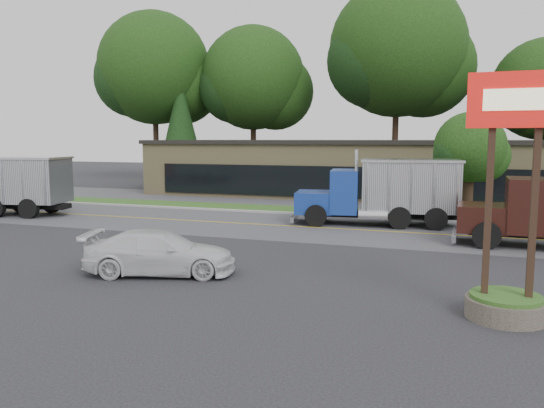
{
  "coord_description": "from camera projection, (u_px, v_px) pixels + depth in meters",
  "views": [
    {
      "loc": [
        9.13,
        -16.29,
        4.39
      ],
      "look_at": [
        2.34,
        3.64,
        1.8
      ],
      "focal_mm": 35.0,
      "sensor_mm": 36.0,
      "label": 1
    }
  ],
  "objects": [
    {
      "name": "far_parking",
      "position": [
        315.0,
        201.0,
        37.56
      ],
      "size": [
        60.0,
        7.0,
        0.02
      ],
      "primitive_type": "cube",
      "color": "#5B5B61",
      "rests_on": "ground"
    },
    {
      "name": "bilo_sign",
      "position": [
        509.0,
        237.0,
        12.81
      ],
      "size": [
        2.2,
        1.9,
        5.95
      ],
      "color": "#6B6054",
      "rests_on": "ground"
    },
    {
      "name": "tree_verge",
      "position": [
        471.0,
        151.0,
        29.23
      ],
      "size": [
        4.12,
        3.88,
        5.88
      ],
      "color": "#382619",
      "rests_on": "ground"
    },
    {
      "name": "grass_verge",
      "position": [
        295.0,
        210.0,
        32.86
      ],
      "size": [
        60.0,
        3.4,
        0.03
      ],
      "primitive_type": "cube",
      "color": "#29541C",
      "rests_on": "ground"
    },
    {
      "name": "road",
      "position": [
        263.0,
        225.0,
        27.22
      ],
      "size": [
        60.0,
        8.0,
        0.02
      ],
      "primitive_type": "cube",
      "color": "#5B5B61",
      "rests_on": "ground"
    },
    {
      "name": "strip_mall",
      "position": [
        358.0,
        169.0,
        42.31
      ],
      "size": [
        32.0,
        12.0,
        4.0
      ],
      "primitive_type": "cube",
      "color": "tan",
      "rests_on": "ground"
    },
    {
      "name": "curb",
      "position": [
        287.0,
        214.0,
        31.17
      ],
      "size": [
        60.0,
        0.3,
        0.12
      ],
      "primitive_type": "cube",
      "color": "#9E9E99",
      "rests_on": "ground"
    },
    {
      "name": "dump_truck_blue",
      "position": [
        386.0,
        190.0,
        26.87
      ],
      "size": [
        8.42,
        3.74,
        3.36
      ],
      "rotation": [
        0.0,
        0.0,
        3.29
      ],
      "color": "black",
      "rests_on": "ground"
    },
    {
      "name": "center_line",
      "position": [
        263.0,
        225.0,
        27.22
      ],
      "size": [
        60.0,
        0.12,
        0.01
      ],
      "primitive_type": "cube",
      "color": "gold",
      "rests_on": "ground"
    },
    {
      "name": "ground",
      "position": [
        177.0,
        264.0,
        18.77
      ],
      "size": [
        140.0,
        140.0,
        0.0
      ],
      "primitive_type": "plane",
      "color": "#37373D",
      "rests_on": "ground"
    },
    {
      "name": "tree_far_c",
      "position": [
        400.0,
        56.0,
        48.06
      ],
      "size": [
        13.07,
        12.3,
        18.64
      ],
      "color": "#382619",
      "rests_on": "ground"
    },
    {
      "name": "evergreen_left",
      "position": [
        181.0,
        125.0,
        51.37
      ],
      "size": [
        4.62,
        4.62,
        10.49
      ],
      "color": "#382619",
      "rests_on": "ground"
    },
    {
      "name": "tree_far_b",
      "position": [
        255.0,
        83.0,
        52.77
      ],
      "size": [
        10.87,
        10.23,
        15.51
      ],
      "color": "#382619",
      "rests_on": "ground"
    },
    {
      "name": "tree_far_a",
      "position": [
        157.0,
        74.0,
        53.97
      ],
      "size": [
        12.05,
        11.34,
        17.19
      ],
      "color": "#382619",
      "rests_on": "ground"
    },
    {
      "name": "rally_car",
      "position": [
        160.0,
        253.0,
        17.28
      ],
      "size": [
        5.25,
        3.33,
        1.42
      ],
      "primitive_type": "imported",
      "rotation": [
        0.0,
        0.0,
        1.87
      ],
      "color": "silver",
      "rests_on": "ground"
    }
  ]
}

